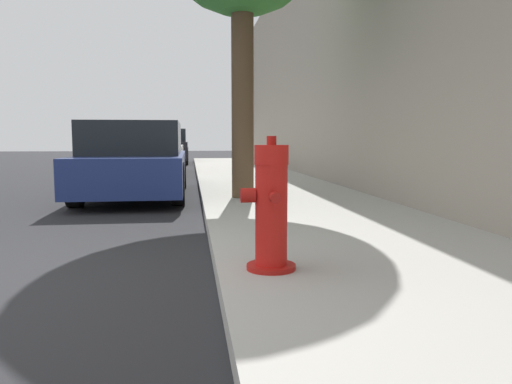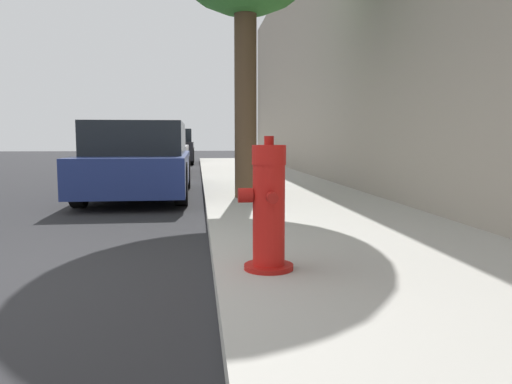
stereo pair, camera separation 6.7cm
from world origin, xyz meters
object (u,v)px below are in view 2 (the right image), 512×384
fire_hydrant (268,209)px  parked_car_near (140,161)px  parked_car_far (173,147)px  parked_car_mid (156,152)px

fire_hydrant → parked_car_near: size_ratio=0.21×
fire_hydrant → parked_car_far: 17.90m
fire_hydrant → parked_car_mid: size_ratio=0.21×
fire_hydrant → parked_car_mid: parked_car_mid is taller
parked_car_far → fire_hydrant: bearing=-85.2°
fire_hydrant → parked_car_far: size_ratio=0.24×
fire_hydrant → parked_car_far: (-1.51, 17.84, 0.14)m
parked_car_near → parked_car_mid: size_ratio=1.01×
parked_car_near → parked_car_mid: bearing=91.8°
parked_car_near → parked_car_far: parked_car_far is taller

